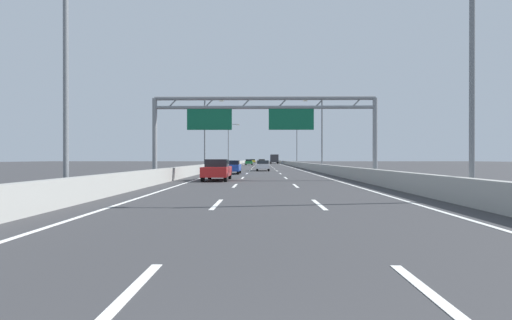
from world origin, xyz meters
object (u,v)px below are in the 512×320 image
at_px(streetlamp_right_mid, 320,130).
at_px(green_car, 249,162).
at_px(streetlamp_left_near, 72,60).
at_px(yellow_car, 253,161).
at_px(sign_gantry, 261,116).
at_px(streetlamp_right_near, 466,58).
at_px(streetlamp_left_far, 229,142).
at_px(red_car, 217,170).
at_px(box_truck, 274,159).
at_px(blue_car, 231,167).
at_px(streetlamp_left_mid, 207,130).
at_px(orange_car, 262,162).
at_px(white_car, 263,165).
at_px(streetlamp_right_far, 296,142).

xyz_separation_m(streetlamp_right_mid, green_car, (-10.92, 46.06, -4.65)).
relative_size(streetlamp_left_near, yellow_car, 2.21).
relative_size(sign_gantry, streetlamp_right_near, 1.79).
height_order(streetlamp_right_mid, green_car, streetlamp_right_mid).
relative_size(streetlamp_left_far, red_car, 2.05).
height_order(streetlamp_left_near, streetlamp_right_near, same).
relative_size(yellow_car, red_car, 0.93).
distance_m(sign_gantry, streetlamp_left_near, 15.87).
height_order(streetlamp_left_far, box_truck, streetlamp_left_far).
xyz_separation_m(streetlamp_right_near, blue_car, (-10.91, 25.46, -4.66)).
height_order(streetlamp_left_mid, blue_car, streetlamp_left_mid).
distance_m(streetlamp_right_mid, box_truck, 71.82).
relative_size(sign_gantry, green_car, 4.03).
relative_size(green_car, orange_car, 0.92).
bearing_deg(streetlamp_left_near, red_car, 73.80).
xyz_separation_m(streetlamp_left_far, box_truck, (11.31, 36.74, -3.76)).
bearing_deg(orange_car, streetlamp_right_near, -84.56).
height_order(streetlamp_left_mid, orange_car, streetlamp_left_mid).
xyz_separation_m(streetlamp_left_near, red_car, (3.94, 13.56, -4.60)).
bearing_deg(white_car, blue_car, -108.97).
xyz_separation_m(streetlamp_right_mid, yellow_car, (-11.01, 90.31, -4.65)).
xyz_separation_m(orange_car, box_truck, (4.02, 26.28, 0.88)).
xyz_separation_m(streetlamp_right_far, blue_car, (-10.91, -44.31, -4.66)).
xyz_separation_m(streetlamp_right_far, green_car, (-10.92, 11.18, -4.65)).
xyz_separation_m(yellow_car, red_car, (0.02, -111.63, 0.05)).
relative_size(sign_gantry, streetlamp_right_mid, 1.79).
distance_m(streetlamp_right_far, blue_car, 45.87).
height_order(streetlamp_left_near, white_car, streetlamp_left_near).
relative_size(streetlamp_left_near, box_truck, 1.17).
height_order(streetlamp_right_far, green_car, streetlamp_right_far).
bearing_deg(white_car, streetlamp_right_far, 77.69).
height_order(streetlamp_left_far, red_car, streetlamp_left_far).
distance_m(red_car, box_truck, 93.24).
bearing_deg(red_car, blue_car, 89.61).
distance_m(green_car, red_car, 67.38).
distance_m(streetlamp_left_mid, yellow_car, 90.52).
height_order(streetlamp_right_near, green_car, streetlamp_right_near).
height_order(streetlamp_left_mid, red_car, streetlamp_left_mid).
bearing_deg(yellow_car, streetlamp_right_mid, -83.05).
distance_m(streetlamp_left_far, orange_car, 13.57).
bearing_deg(sign_gantry, streetlamp_left_far, 97.40).
height_order(streetlamp_left_mid, yellow_car, streetlamp_left_mid).
relative_size(streetlamp_left_mid, orange_car, 2.07).
height_order(streetlamp_left_far, white_car, streetlamp_left_far).
height_order(sign_gantry, streetlamp_left_mid, streetlamp_left_mid).
relative_size(sign_gantry, streetlamp_right_far, 1.79).
distance_m(streetlamp_left_near, streetlamp_left_mid, 34.89).
bearing_deg(blue_car, box_truck, 84.86).
bearing_deg(streetlamp_left_mid, streetlamp_right_near, -66.83).
xyz_separation_m(streetlamp_right_near, yellow_car, (-11.01, 125.20, -4.65)).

